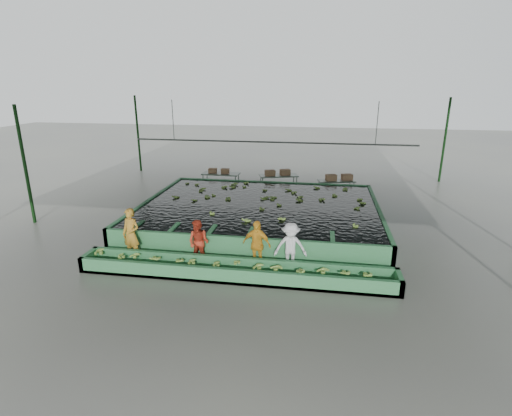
% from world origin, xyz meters
% --- Properties ---
extents(ground, '(80.00, 80.00, 0.00)m').
position_xyz_m(ground, '(0.00, 0.00, 0.00)').
color(ground, slate).
rests_on(ground, ground).
extents(shed_roof, '(20.00, 22.00, 0.04)m').
position_xyz_m(shed_roof, '(0.00, 0.00, 5.00)').
color(shed_roof, gray).
rests_on(shed_roof, shed_posts).
extents(shed_posts, '(20.00, 22.00, 5.00)m').
position_xyz_m(shed_posts, '(0.00, 0.00, 2.50)').
color(shed_posts, black).
rests_on(shed_posts, ground).
extents(flotation_tank, '(10.00, 8.00, 0.90)m').
position_xyz_m(flotation_tank, '(0.00, 1.50, 0.45)').
color(flotation_tank, '#367E49').
rests_on(flotation_tank, ground).
extents(tank_water, '(9.70, 7.70, 0.00)m').
position_xyz_m(tank_water, '(0.00, 1.50, 0.85)').
color(tank_water, black).
rests_on(tank_water, flotation_tank).
extents(sorting_trough, '(10.00, 1.00, 0.50)m').
position_xyz_m(sorting_trough, '(0.00, -3.60, 0.25)').
color(sorting_trough, '#367E49').
rests_on(sorting_trough, ground).
extents(cableway_rail, '(0.08, 0.08, 14.00)m').
position_xyz_m(cableway_rail, '(0.00, 5.00, 3.00)').
color(cableway_rail, '#59605B').
rests_on(cableway_rail, shed_roof).
extents(rail_hanger_left, '(0.04, 0.04, 2.00)m').
position_xyz_m(rail_hanger_left, '(-5.00, 5.00, 4.00)').
color(rail_hanger_left, '#59605B').
rests_on(rail_hanger_left, shed_roof).
extents(rail_hanger_right, '(0.04, 0.04, 2.00)m').
position_xyz_m(rail_hanger_right, '(5.00, 5.00, 4.00)').
color(rail_hanger_right, '#59605B').
rests_on(rail_hanger_right, shed_roof).
extents(worker_a, '(0.75, 0.58, 1.81)m').
position_xyz_m(worker_a, '(-3.77, -2.80, 0.91)').
color(worker_a, '#C1882A').
rests_on(worker_a, ground).
extents(worker_b, '(0.85, 0.72, 1.54)m').
position_xyz_m(worker_b, '(-1.39, -2.80, 0.77)').
color(worker_b, '#BE3720').
rests_on(worker_b, ground).
extents(worker_c, '(1.03, 0.60, 1.64)m').
position_xyz_m(worker_c, '(0.56, -2.80, 0.82)').
color(worker_c, yellow).
rests_on(worker_c, ground).
extents(worker_d, '(1.11, 0.72, 1.63)m').
position_xyz_m(worker_d, '(1.66, -2.80, 0.81)').
color(worker_d, silver).
rests_on(worker_d, ground).
extents(packing_table_left, '(2.10, 0.89, 0.95)m').
position_xyz_m(packing_table_left, '(-3.02, 6.70, 0.47)').
color(packing_table_left, '#59605B').
rests_on(packing_table_left, ground).
extents(packing_table_mid, '(2.25, 1.41, 0.95)m').
position_xyz_m(packing_table_mid, '(0.23, 6.76, 0.48)').
color(packing_table_mid, '#59605B').
rests_on(packing_table_mid, ground).
extents(packing_table_right, '(2.02, 1.19, 0.86)m').
position_xyz_m(packing_table_right, '(3.35, 6.39, 0.43)').
color(packing_table_right, '#59605B').
rests_on(packing_table_right, ground).
extents(box_stack_left, '(1.18, 0.38, 0.25)m').
position_xyz_m(box_stack_left, '(-3.14, 6.74, 0.95)').
color(box_stack_left, '#8D6446').
rests_on(box_stack_left, packing_table_left).
extents(box_stack_mid, '(1.43, 0.86, 0.30)m').
position_xyz_m(box_stack_mid, '(0.18, 6.69, 0.95)').
color(box_stack_mid, '#8D6446').
rests_on(box_stack_mid, packing_table_mid).
extents(box_stack_right, '(1.47, 0.79, 0.30)m').
position_xyz_m(box_stack_right, '(3.48, 6.46, 0.86)').
color(box_stack_right, '#8D6446').
rests_on(box_stack_right, packing_table_right).
extents(floating_bananas, '(9.17, 6.25, 0.12)m').
position_xyz_m(floating_bananas, '(0.00, 2.30, 0.85)').
color(floating_bananas, '#7EA841').
rests_on(floating_bananas, tank_water).
extents(trough_bananas, '(9.20, 0.61, 0.12)m').
position_xyz_m(trough_bananas, '(0.00, -3.60, 0.40)').
color(trough_bananas, '#7EA841').
rests_on(trough_bananas, sorting_trough).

